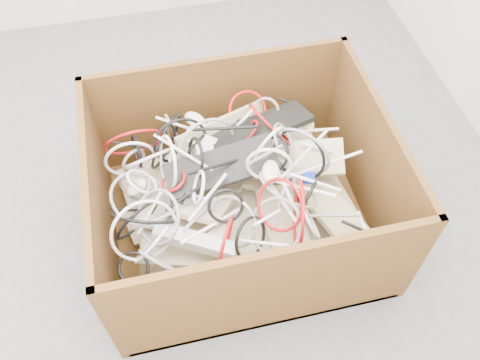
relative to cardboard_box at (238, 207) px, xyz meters
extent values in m
plane|color=#525254|center=(-0.24, 0.11, -0.15)|extent=(3.00, 3.00, 0.00)
cube|color=#391F0E|center=(0.01, 0.00, -0.13)|extent=(1.08, 0.90, 0.03)
cube|color=#391F0E|center=(0.01, 0.44, 0.13)|extent=(1.08, 0.03, 0.55)
cube|color=#391F0E|center=(0.01, -0.44, 0.13)|extent=(1.08, 0.02, 0.55)
cube|color=#391F0E|center=(0.54, 0.00, 0.13)|extent=(0.02, 0.85, 0.55)
cube|color=#391F0E|center=(-0.51, 0.00, 0.13)|extent=(0.03, 0.85, 0.55)
cube|color=tan|center=(0.01, 0.02, -0.06)|extent=(0.95, 0.82, 0.17)
cube|color=tan|center=(-0.08, -0.05, 0.02)|extent=(0.68, 0.61, 0.19)
cube|color=tan|center=(-0.25, 0.05, 0.02)|extent=(0.43, 0.22, 0.15)
cube|color=tan|center=(0.19, 0.06, 0.03)|extent=(0.42, 0.25, 0.15)
cube|color=tan|center=(0.14, -0.20, 0.07)|extent=(0.15, 0.41, 0.06)
cube|color=tan|center=(-0.19, -0.12, 0.09)|extent=(0.41, 0.35, 0.16)
cube|color=tan|center=(0.33, -0.15, 0.09)|extent=(0.25, 0.43, 0.09)
cube|color=tan|center=(-0.01, 0.21, 0.21)|extent=(0.39, 0.25, 0.20)
cube|color=tan|center=(-0.08, 0.00, 0.13)|extent=(0.33, 0.40, 0.21)
cube|color=tan|center=(0.23, 0.08, 0.15)|extent=(0.43, 0.25, 0.12)
cube|color=black|center=(0.13, 0.19, 0.24)|extent=(0.44, 0.25, 0.06)
cube|color=black|center=(-0.06, 0.02, 0.26)|extent=(0.42, 0.17, 0.11)
ellipsoid|color=beige|center=(-0.37, 0.07, 0.17)|extent=(0.12, 0.12, 0.04)
ellipsoid|color=beige|center=(0.33, 0.22, 0.20)|extent=(0.09, 0.12, 0.04)
ellipsoid|color=beige|center=(-0.11, -0.19, 0.15)|extent=(0.12, 0.09, 0.04)
ellipsoid|color=beige|center=(0.11, -0.06, 0.28)|extent=(0.09, 0.12, 0.04)
ellipsoid|color=beige|center=(-0.11, 0.29, 0.24)|extent=(0.11, 0.12, 0.04)
ellipsoid|color=black|center=(0.23, -0.34, 0.14)|extent=(0.11, 0.07, 0.04)
ellipsoid|color=beige|center=(0.12, 0.09, 0.19)|extent=(0.12, 0.12, 0.04)
cube|color=silver|center=(-0.15, 0.05, 0.21)|extent=(0.22, 0.29, 0.13)
cube|color=silver|center=(-0.20, -0.22, 0.18)|extent=(0.29, 0.17, 0.10)
cube|color=#0C26B9|center=(0.26, -0.06, 0.20)|extent=(0.05, 0.05, 0.03)
torus|color=silver|center=(-0.18, 0.10, 0.25)|extent=(0.17, 0.18, 0.08)
torus|color=silver|center=(0.10, -0.06, 0.32)|extent=(0.23, 0.08, 0.23)
torus|color=gray|center=(0.16, -0.12, 0.24)|extent=(0.24, 0.30, 0.21)
torus|color=black|center=(0.24, 0.02, 0.25)|extent=(0.21, 0.24, 0.31)
torus|color=gray|center=(-0.09, 0.14, 0.25)|extent=(0.31, 0.11, 0.32)
torus|color=gray|center=(0.20, 0.08, 0.26)|extent=(0.11, 0.20, 0.19)
torus|color=#9D0B0D|center=(0.09, -0.22, 0.31)|extent=(0.17, 0.25, 0.21)
torus|color=gray|center=(-0.39, 0.06, 0.17)|extent=(0.12, 0.12, 0.16)
torus|color=silver|center=(0.09, 0.25, 0.24)|extent=(0.13, 0.10, 0.13)
torus|color=#9D0B0D|center=(0.16, -0.24, 0.26)|extent=(0.07, 0.26, 0.26)
torus|color=gray|center=(-0.33, -0.12, 0.21)|extent=(0.25, 0.17, 0.21)
torus|color=gray|center=(-0.37, 0.18, 0.18)|extent=(0.13, 0.09, 0.15)
torus|color=silver|center=(-0.30, 0.16, 0.21)|extent=(0.24, 0.16, 0.21)
torus|color=gray|center=(-0.33, -0.27, 0.19)|extent=(0.15, 0.17, 0.20)
torus|color=black|center=(-0.02, -0.28, 0.23)|extent=(0.18, 0.13, 0.19)
torus|color=#9D0B0D|center=(-0.36, 0.26, 0.20)|extent=(0.33, 0.13, 0.31)
torus|color=#9D0B0D|center=(0.19, 0.23, 0.20)|extent=(0.21, 0.33, 0.29)
torus|color=black|center=(-0.18, 0.17, 0.26)|extent=(0.30, 0.06, 0.30)
torus|color=black|center=(0.21, -0.17, 0.23)|extent=(0.12, 0.13, 0.15)
torus|color=#9D0B0D|center=(0.08, 0.17, 0.24)|extent=(0.12, 0.16, 0.14)
torus|color=silver|center=(-0.24, 0.07, 0.27)|extent=(0.08, 0.28, 0.28)
torus|color=#9D0B0D|center=(0.11, 0.28, 0.25)|extent=(0.20, 0.14, 0.16)
torus|color=silver|center=(-0.35, 0.05, 0.22)|extent=(0.11, 0.14, 0.11)
torus|color=gray|center=(-0.31, -0.15, 0.26)|extent=(0.18, 0.21, 0.20)
torus|color=black|center=(0.14, 0.03, 0.27)|extent=(0.13, 0.19, 0.15)
torus|color=black|center=(-0.23, 0.23, 0.20)|extent=(0.16, 0.28, 0.30)
torus|color=#9D0B0D|center=(-0.10, -0.28, 0.23)|extent=(0.11, 0.22, 0.24)
torus|color=silver|center=(0.12, 0.04, 0.32)|extent=(0.19, 0.14, 0.22)
torus|color=gray|center=(-0.36, -0.02, 0.20)|extent=(0.29, 0.33, 0.17)
torus|color=gray|center=(-0.37, 0.04, 0.16)|extent=(0.11, 0.14, 0.12)
torus|color=black|center=(-0.23, 0.02, 0.22)|extent=(0.10, 0.13, 0.11)
torus|color=black|center=(-0.21, 0.19, 0.26)|extent=(0.06, 0.14, 0.14)
torus|color=silver|center=(-0.38, 0.17, 0.21)|extent=(0.23, 0.03, 0.23)
torus|color=silver|center=(0.20, -0.25, 0.20)|extent=(0.09, 0.20, 0.19)
torus|color=black|center=(-0.14, 0.06, 0.29)|extent=(0.08, 0.21, 0.20)
torus|color=black|center=(-0.08, -0.18, 0.30)|extent=(0.17, 0.10, 0.15)
torus|color=silver|center=(-0.36, -0.18, 0.24)|extent=(0.25, 0.17, 0.22)
torus|color=gray|center=(0.07, -0.27, 0.25)|extent=(0.19, 0.20, 0.18)
torus|color=gray|center=(0.25, 0.03, 0.25)|extent=(0.23, 0.21, 0.30)
torus|color=black|center=(-0.42, -0.25, 0.14)|extent=(0.14, 0.12, 0.08)
torus|color=gray|center=(0.18, 0.29, 0.23)|extent=(0.13, 0.10, 0.14)
torus|color=black|center=(-0.35, -0.09, 0.20)|extent=(0.33, 0.26, 0.25)
torus|color=silver|center=(-0.34, -0.20, 0.20)|extent=(0.19, 0.18, 0.22)
torus|color=black|center=(-0.35, 0.22, 0.19)|extent=(0.04, 0.19, 0.19)
torus|color=silver|center=(-0.16, -0.08, 0.30)|extent=(0.08, 0.17, 0.16)
torus|color=silver|center=(-0.11, 0.17, 0.22)|extent=(0.18, 0.18, 0.15)
torus|color=gray|center=(-0.06, -0.20, 0.22)|extent=(0.22, 0.19, 0.22)
torus|color=#9D0B0D|center=(-0.24, 0.01, 0.24)|extent=(0.14, 0.15, 0.07)
torus|color=black|center=(-0.38, -0.10, 0.20)|extent=(0.23, 0.15, 0.26)
cylinder|color=gray|center=(0.13, -0.14, 0.24)|extent=(0.15, 0.24, 0.09)
cylinder|color=silver|center=(-0.19, 0.31, 0.21)|extent=(0.14, 0.11, 0.02)
cylinder|color=silver|center=(-0.13, -0.11, 0.26)|extent=(0.17, 0.15, 0.06)
cylinder|color=silver|center=(0.32, -0.04, 0.24)|extent=(0.28, 0.02, 0.09)
cylinder|color=gray|center=(0.29, -0.25, 0.21)|extent=(0.18, 0.06, 0.03)
cylinder|color=silver|center=(0.37, 0.16, 0.20)|extent=(0.17, 0.02, 0.03)
cylinder|color=gray|center=(-0.16, -0.08, 0.23)|extent=(0.18, 0.14, 0.03)
cylinder|color=gray|center=(0.26, 0.24, 0.18)|extent=(0.19, 0.12, 0.03)
cylinder|color=black|center=(0.12, 0.25, 0.23)|extent=(0.17, 0.02, 0.02)
cylinder|color=gray|center=(0.09, -0.02, 0.33)|extent=(0.15, 0.09, 0.04)
cylinder|color=silver|center=(0.33, 0.07, 0.20)|extent=(0.12, 0.07, 0.02)
cylinder|color=black|center=(0.30, 0.33, 0.20)|extent=(0.10, 0.09, 0.02)
cylinder|color=black|center=(0.36, -0.31, 0.19)|extent=(0.11, 0.09, 0.03)
cylinder|color=silver|center=(0.25, -0.14, 0.28)|extent=(0.17, 0.11, 0.04)
cylinder|color=black|center=(-0.07, 0.20, 0.26)|extent=(0.18, 0.22, 0.09)
cylinder|color=silver|center=(0.02, -0.31, 0.23)|extent=(0.16, 0.09, 0.05)
cylinder|color=gray|center=(-0.20, 0.28, 0.20)|extent=(0.06, 0.19, 0.03)
cylinder|color=black|center=(-0.02, 0.14, 0.32)|extent=(0.24, 0.05, 0.02)
cylinder|color=silver|center=(0.14, -0.06, 0.26)|extent=(0.04, 0.26, 0.04)
cylinder|color=silver|center=(0.12, -0.18, 0.25)|extent=(0.05, 0.22, 0.06)
cylinder|color=silver|center=(0.19, -0.15, 0.28)|extent=(0.19, 0.19, 0.09)
cylinder|color=black|center=(-0.17, 0.01, 0.23)|extent=(0.11, 0.21, 0.02)
cylinder|color=silver|center=(0.05, -0.23, 0.25)|extent=(0.11, 0.06, 0.03)
cylinder|color=black|center=(-0.07, 0.00, 0.30)|extent=(0.23, 0.09, 0.07)
cylinder|color=gray|center=(-0.17, -0.15, 0.23)|extent=(0.14, 0.12, 0.02)
cylinder|color=silver|center=(-0.18, 0.08, 0.29)|extent=(0.20, 0.19, 0.08)
cylinder|color=black|center=(-0.21, -0.08, 0.24)|extent=(0.14, 0.06, 0.05)
cylinder|color=silver|center=(-0.14, -0.22, 0.25)|extent=(0.23, 0.13, 0.06)
cylinder|color=silver|center=(0.39, -0.31, 0.18)|extent=(0.02, 0.15, 0.02)
cylinder|color=black|center=(-0.32, 0.21, 0.22)|extent=(0.22, 0.10, 0.02)
cylinder|color=silver|center=(-0.33, -0.11, 0.24)|extent=(0.12, 0.15, 0.04)
cylinder|color=silver|center=(0.25, 0.00, 0.27)|extent=(0.23, 0.15, 0.07)
camera|label=1|loc=(-0.24, -1.11, 1.70)|focal=37.96mm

